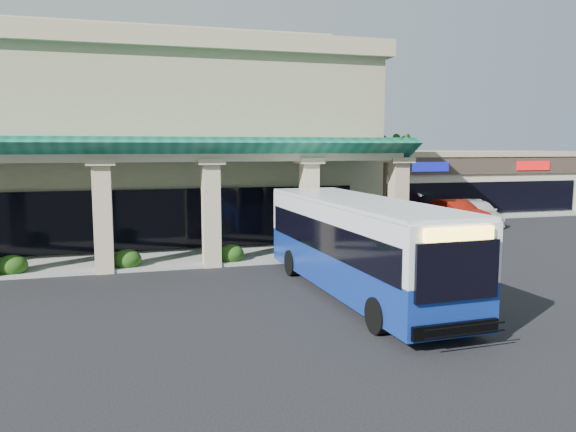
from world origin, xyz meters
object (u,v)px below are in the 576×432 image
object	(u,v)px
transit_bus	(358,247)
car_red	(478,213)
pedestrian	(436,258)
car_silver	(401,218)
car_white	(456,213)

from	to	relation	value
transit_bus	car_red	distance (m)	21.20
pedestrian	car_silver	xyz separation A→B (m)	(4.99, 12.76, -0.12)
car_silver	car_red	xyz separation A→B (m)	(6.16, 0.58, 0.06)
pedestrian	car_silver	bearing A→B (deg)	4.77
pedestrian	car_red	size ratio (longest dim) A/B	0.31
pedestrian	car_red	distance (m)	17.38
car_silver	transit_bus	bearing A→B (deg)	-118.16
transit_bus	car_red	size ratio (longest dim) A/B	2.27
car_silver	car_white	bearing A→B (deg)	11.26
transit_bus	car_white	world-z (taller)	transit_bus
car_red	pedestrian	bearing A→B (deg)	-112.34
car_silver	car_white	size ratio (longest dim) A/B	0.82
car_silver	car_white	xyz separation A→B (m)	(4.37, 0.55, 0.13)
pedestrian	car_white	xyz separation A→B (m)	(9.36, 13.30, 0.01)
transit_bus	car_white	distance (m)	19.94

